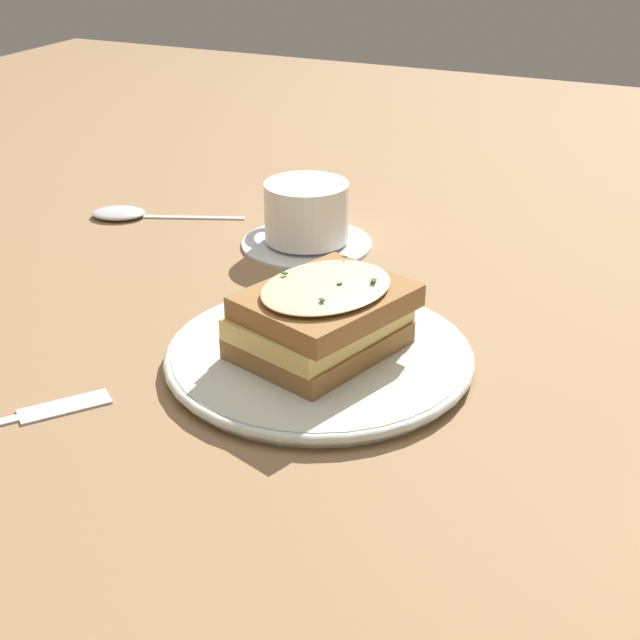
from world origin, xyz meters
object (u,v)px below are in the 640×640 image
Objects in this scene: dinner_plate at (320,355)px; sandwich at (321,316)px; fork at (19,417)px; spoon at (127,213)px; teacup_with_saucer at (306,217)px.

sandwich is at bearing 112.99° from dinner_plate.
sandwich reaches higher than fork.
fork is at bearing -45.13° from sandwich.
fork is at bearing -176.99° from spoon.
spoon is at bearing 153.18° from fork.
spoon is (-0.22, -0.35, -0.00)m from dinner_plate.
teacup_with_saucer reaches higher than dinner_plate.
spoon is at bearing -122.16° from sandwich.
spoon is (-0.22, -0.35, -0.04)m from sandwich.
spoon is at bearing 33.47° from teacup_with_saucer.
teacup_with_saucer is at bearing 121.53° from fork.
teacup_with_saucer reaches higher than fork.
dinner_plate is 0.04m from sandwich.
spoon is at bearing -122.27° from dinner_plate.
fork is (0.17, -0.17, -0.01)m from dinner_plate.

